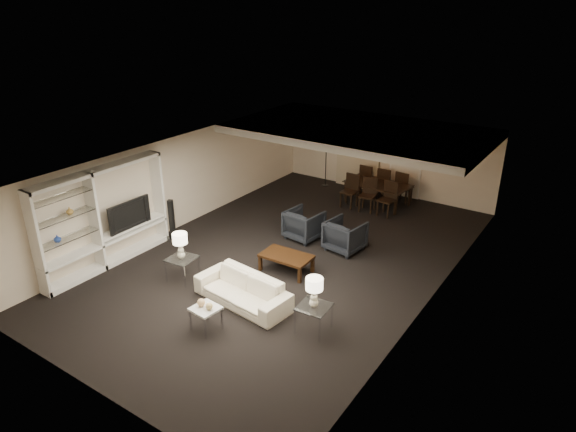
% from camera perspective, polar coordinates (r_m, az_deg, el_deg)
% --- Properties ---
extents(floor, '(11.00, 11.00, 0.00)m').
position_cam_1_polar(floor, '(12.47, 0.00, -4.65)').
color(floor, black).
rests_on(floor, ground).
extents(ceiling, '(7.00, 11.00, 0.02)m').
position_cam_1_polar(ceiling, '(11.50, 0.00, 6.41)').
color(ceiling, silver).
rests_on(ceiling, ground).
extents(wall_back, '(7.00, 0.02, 2.50)m').
position_cam_1_polar(wall_back, '(16.52, 10.79, 6.77)').
color(wall_back, beige).
rests_on(wall_back, ground).
extents(wall_front, '(7.00, 0.02, 2.50)m').
position_cam_1_polar(wall_front, '(8.49, -21.64, -11.36)').
color(wall_front, beige).
rests_on(wall_front, ground).
extents(wall_left, '(0.02, 11.00, 2.50)m').
position_cam_1_polar(wall_left, '(14.06, -11.95, 3.72)').
color(wall_left, beige).
rests_on(wall_left, ground).
extents(wall_right, '(0.02, 11.00, 2.50)m').
position_cam_1_polar(wall_right, '(10.56, 15.99, -3.46)').
color(wall_right, beige).
rests_on(wall_right, ground).
extents(ceiling_soffit, '(7.00, 4.00, 0.20)m').
position_cam_1_polar(ceiling_soffit, '(14.46, 7.87, 9.33)').
color(ceiling_soffit, silver).
rests_on(ceiling_soffit, ceiling).
extents(curtains, '(1.50, 0.12, 2.40)m').
position_cam_1_polar(curtains, '(16.82, 7.85, 7.08)').
color(curtains, beige).
rests_on(curtains, wall_back).
extents(door, '(0.90, 0.05, 2.10)m').
position_cam_1_polar(door, '(16.31, 12.94, 5.63)').
color(door, silver).
rests_on(door, wall_back).
extents(painting, '(0.95, 0.04, 0.65)m').
position_cam_1_polar(painting, '(15.74, 17.83, 6.36)').
color(painting, '#142D38').
rests_on(painting, wall_back).
extents(media_unit, '(0.38, 3.40, 2.35)m').
position_cam_1_polar(media_unit, '(12.41, -19.78, -0.25)').
color(media_unit, white).
rests_on(media_unit, wall_left).
extents(pendant_light, '(0.52, 0.52, 0.24)m').
position_cam_1_polar(pendant_light, '(14.46, 8.83, 7.30)').
color(pendant_light, '#D8591E').
rests_on(pendant_light, ceiling_soffit).
extents(sofa, '(2.18, 1.05, 0.61)m').
position_cam_1_polar(sofa, '(10.63, -5.07, -8.18)').
color(sofa, beige).
rests_on(sofa, floor).
extents(coffee_table, '(1.17, 0.71, 0.41)m').
position_cam_1_polar(coffee_table, '(11.79, -0.18, -5.25)').
color(coffee_table, black).
rests_on(coffee_table, floor).
extents(armchair_left, '(0.93, 0.95, 0.78)m').
position_cam_1_polar(armchair_left, '(13.28, 1.79, -0.94)').
color(armchair_left, black).
rests_on(armchair_left, floor).
extents(armchair_right, '(0.94, 0.96, 0.78)m').
position_cam_1_polar(armchair_right, '(12.75, 6.36, -2.17)').
color(armchair_right, black).
rests_on(armchair_right, floor).
extents(side_table_left, '(0.64, 0.64, 0.54)m').
position_cam_1_polar(side_table_left, '(11.67, -11.63, -5.76)').
color(side_table_left, white).
rests_on(side_table_left, floor).
extents(side_table_right, '(0.62, 0.62, 0.54)m').
position_cam_1_polar(side_table_right, '(9.83, 2.85, -11.29)').
color(side_table_right, silver).
rests_on(side_table_right, floor).
extents(table_lamp_left, '(0.36, 0.36, 0.60)m').
position_cam_1_polar(table_lamp_left, '(11.41, -11.86, -3.27)').
color(table_lamp_left, beige).
rests_on(table_lamp_left, side_table_left).
extents(table_lamp_right, '(0.33, 0.33, 0.60)m').
position_cam_1_polar(table_lamp_right, '(9.52, 2.92, -8.48)').
color(table_lamp_right, beige).
rests_on(table_lamp_right, side_table_right).
extents(marble_table, '(0.53, 0.53, 0.48)m').
position_cam_1_polar(marble_table, '(9.99, -9.07, -11.18)').
color(marble_table, white).
rests_on(marble_table, floor).
extents(gold_gourd_a, '(0.15, 0.15, 0.15)m').
position_cam_1_polar(gold_gourd_a, '(9.87, -9.62, -9.46)').
color(gold_gourd_a, '#EBB97C').
rests_on(gold_gourd_a, marble_table).
extents(gold_gourd_b, '(0.13, 0.13, 0.13)m').
position_cam_1_polar(gold_gourd_b, '(9.76, -8.74, -9.89)').
color(gold_gourd_b, '#D3B770').
rests_on(gold_gourd_b, marble_table).
extents(television, '(1.18, 0.15, 0.68)m').
position_cam_1_polar(television, '(12.74, -17.53, 0.26)').
color(television, black).
rests_on(television, media_unit).
extents(vase_blue, '(0.16, 0.16, 0.16)m').
position_cam_1_polar(vase_blue, '(11.84, -24.26, -2.30)').
color(vase_blue, '#233F99').
rests_on(vase_blue, media_unit).
extents(vase_amber, '(0.16, 0.16, 0.16)m').
position_cam_1_polar(vase_amber, '(11.83, -23.11, 0.54)').
color(vase_amber, '#AC8039').
rests_on(vase_amber, media_unit).
extents(floor_speaker, '(0.15, 0.15, 1.08)m').
position_cam_1_polar(floor_speaker, '(13.51, -12.79, -0.41)').
color(floor_speaker, black).
rests_on(floor_speaker, floor).
extents(dining_table, '(1.96, 1.20, 0.66)m').
position_cam_1_polar(dining_table, '(15.72, 9.82, 2.45)').
color(dining_table, black).
rests_on(dining_table, floor).
extents(chair_nl, '(0.47, 0.47, 0.98)m').
position_cam_1_polar(chair_nl, '(15.35, 6.81, 2.75)').
color(chair_nl, black).
rests_on(chair_nl, floor).
extents(chair_nm, '(0.51, 0.51, 0.98)m').
position_cam_1_polar(chair_nm, '(15.11, 8.82, 2.29)').
color(chair_nm, black).
rests_on(chair_nm, floor).
extents(chair_nr, '(0.51, 0.51, 0.98)m').
position_cam_1_polar(chair_nr, '(14.89, 10.90, 1.82)').
color(chair_nr, black).
rests_on(chair_nr, floor).
extents(chair_fl, '(0.48, 0.48, 0.98)m').
position_cam_1_polar(chair_fl, '(16.46, 8.91, 4.06)').
color(chair_fl, black).
rests_on(chair_fl, floor).
extents(chair_fm, '(0.46, 0.46, 0.98)m').
position_cam_1_polar(chair_fm, '(16.23, 10.82, 3.65)').
color(chair_fm, black).
rests_on(chair_fm, floor).
extents(chair_fr, '(0.50, 0.50, 0.98)m').
position_cam_1_polar(chair_fr, '(16.02, 12.78, 3.22)').
color(chair_fr, black).
rests_on(chair_fr, floor).
extents(floor_lamp, '(0.26, 0.26, 1.52)m').
position_cam_1_polar(floor_lamp, '(16.95, 4.23, 5.82)').
color(floor_lamp, black).
rests_on(floor_lamp, floor).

